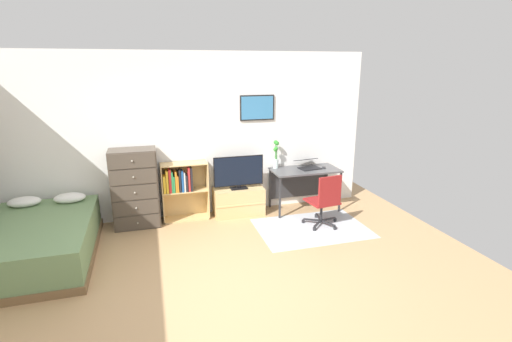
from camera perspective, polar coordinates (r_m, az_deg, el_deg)
ground_plane at (r=4.51m, az=-5.70°, el=-17.62°), size 7.20×7.20×0.00m
wall_back_with_posters at (r=6.28m, az=-10.01°, el=5.22°), size 6.12×0.09×2.70m
area_rug at (r=6.05m, az=8.47°, el=-8.55°), size 1.70×1.20×0.01m
bed at (r=5.74m, az=-30.17°, el=-9.20°), size 1.39×2.04×0.65m
dresser at (r=6.16m, az=-17.84°, el=-2.52°), size 0.70×0.46×1.24m
bookshelf at (r=6.25m, az=-11.20°, el=-2.29°), size 0.75×0.30×0.96m
tv_stand at (r=6.45m, az=-2.64°, el=-4.60°), size 0.84×0.41×0.47m
television at (r=6.27m, az=-2.66°, el=-0.24°), size 0.84×0.16×0.56m
desk at (r=6.67m, az=7.17°, el=-0.68°), size 1.16×0.59×0.74m
office_chair at (r=5.98m, az=10.45°, el=-4.25°), size 0.57×0.58×0.86m
laptop at (r=6.65m, az=7.87°, el=1.03°), size 0.42×0.44×0.16m
computer_mouse at (r=6.67m, az=10.25°, el=0.57°), size 0.06×0.10×0.03m
bamboo_vase at (r=6.53m, az=3.04°, el=2.50°), size 0.10×0.09×0.49m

